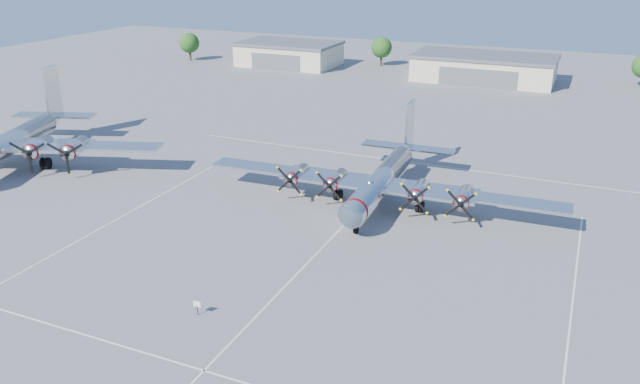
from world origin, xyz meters
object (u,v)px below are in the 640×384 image
at_px(tree_far_west, 189,43).
at_px(info_placard, 197,306).
at_px(hangar_west, 289,54).
at_px(tree_west, 382,47).
at_px(bomber_west, 19,164).
at_px(hangar_center, 484,68).
at_px(main_bomber_b29, 382,200).

distance_m(tree_far_west, info_placard, 115.22).
relative_size(hangar_west, tree_west, 3.40).
relative_size(bomber_west, info_placard, 32.68).
relative_size(hangar_center, tree_west, 4.31).
distance_m(tree_west, info_placard, 108.58).
xyz_separation_m(hangar_west, tree_far_west, (-25.00, -3.96, 1.51)).
height_order(hangar_center, tree_far_west, tree_far_west).
xyz_separation_m(hangar_center, info_placard, (-4.18, -98.47, -1.86)).
bearing_deg(info_placard, hangar_west, 110.26).
relative_size(hangar_west, bomber_west, 0.57).
height_order(hangar_west, bomber_west, hangar_west).
bearing_deg(bomber_west, info_placard, -45.79).
distance_m(hangar_west, info_placard, 106.61).
bearing_deg(info_placard, bomber_west, 151.33).
relative_size(tree_west, info_placard, 5.51).
bearing_deg(tree_west, tree_far_west, -165.07).
bearing_deg(main_bomber_b29, hangar_west, 121.15).
relative_size(tree_far_west, tree_west, 1.00).
height_order(tree_far_west, bomber_west, tree_far_west).
xyz_separation_m(hangar_west, main_bomber_b29, (46.46, -70.86, -2.71)).
xyz_separation_m(hangar_west, tree_west, (20.00, 8.04, 1.51)).
height_order(tree_west, main_bomber_b29, tree_west).
xyz_separation_m(tree_west, bomber_west, (-20.65, -85.91, -4.22)).
relative_size(tree_west, main_bomber_b29, 0.17).
distance_m(hangar_center, tree_far_west, 70.13).
relative_size(main_bomber_b29, info_placard, 32.35).
height_order(hangar_west, tree_far_west, tree_far_west).
xyz_separation_m(hangar_west, bomber_west, (-0.65, -77.88, -2.71)).
distance_m(hangar_center, bomber_west, 90.31).
relative_size(hangar_center, info_placard, 23.72).
bearing_deg(hangar_west, hangar_center, -0.00).
relative_size(hangar_center, bomber_west, 0.73).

